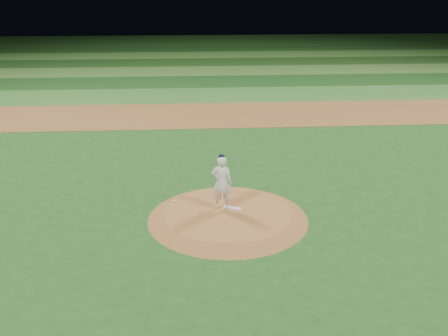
{
  "coord_description": "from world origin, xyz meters",
  "views": [
    {
      "loc": [
        -1.17,
        -15.41,
        7.73
      ],
      "look_at": [
        0.0,
        2.0,
        1.1
      ],
      "focal_mm": 40.0,
      "sensor_mm": 36.0,
      "label": 1
    }
  ],
  "objects_px": {
    "pitchers_mound": "(228,215)",
    "rosin_bag": "(173,201)",
    "pitcher_on_mound": "(222,183)",
    "pitching_rubber": "(233,208)"
  },
  "relations": [
    {
      "from": "pitchers_mound",
      "to": "pitching_rubber",
      "type": "distance_m",
      "value": 0.35
    },
    {
      "from": "pitchers_mound",
      "to": "pitcher_on_mound",
      "type": "xyz_separation_m",
      "value": [
        -0.2,
        0.26,
        1.11
      ]
    },
    {
      "from": "pitchers_mound",
      "to": "pitching_rubber",
      "type": "height_order",
      "value": "pitching_rubber"
    },
    {
      "from": "pitching_rubber",
      "to": "pitcher_on_mound",
      "type": "bearing_deg",
      "value": -157.31
    },
    {
      "from": "pitching_rubber",
      "to": "rosin_bag",
      "type": "relative_size",
      "value": 5.89
    },
    {
      "from": "pitchers_mound",
      "to": "rosin_bag",
      "type": "height_order",
      "value": "rosin_bag"
    },
    {
      "from": "pitchers_mound",
      "to": "pitcher_on_mound",
      "type": "relative_size",
      "value": 2.75
    },
    {
      "from": "pitchers_mound",
      "to": "pitching_rubber",
      "type": "bearing_deg",
      "value": 54.2
    },
    {
      "from": "pitching_rubber",
      "to": "rosin_bag",
      "type": "xyz_separation_m",
      "value": [
        -2.08,
        0.68,
        0.01
      ]
    },
    {
      "from": "rosin_bag",
      "to": "pitcher_on_mound",
      "type": "distance_m",
      "value": 2.06
    }
  ]
}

